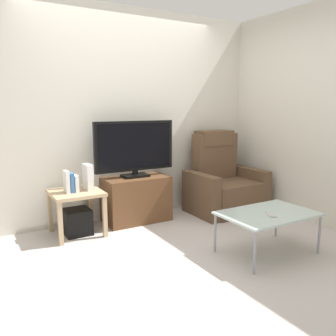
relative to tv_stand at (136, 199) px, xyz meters
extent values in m
plane|color=#BCB2AD|center=(-0.03, -0.85, -0.28)|extent=(6.40, 6.40, 0.00)
cube|color=beige|center=(-0.03, 0.28, 1.02)|extent=(6.40, 0.06, 2.60)
cube|color=beige|center=(1.85, -0.85, 1.02)|extent=(0.06, 4.48, 2.60)
cube|color=brown|center=(0.00, 0.00, 0.00)|extent=(0.79, 0.44, 0.56)
cube|color=black|center=(0.00, -0.21, 0.11)|extent=(0.73, 0.02, 0.02)
cube|color=black|center=(0.00, -0.16, 0.14)|extent=(0.34, 0.11, 0.04)
cube|color=black|center=(0.00, 0.02, 0.29)|extent=(0.32, 0.20, 0.03)
cube|color=black|center=(0.00, 0.02, 0.33)|extent=(0.06, 0.04, 0.05)
cube|color=black|center=(0.00, 0.02, 0.66)|extent=(1.02, 0.05, 0.60)
cube|color=black|center=(0.00, 0.00, 0.66)|extent=(0.94, 0.01, 0.54)
cube|color=brown|center=(1.22, -0.26, -0.07)|extent=(0.70, 0.72, 0.42)
cube|color=brown|center=(1.22, 0.01, 0.45)|extent=(0.64, 0.20, 0.62)
cube|color=brown|center=(1.22, 0.03, 0.70)|extent=(0.50, 0.26, 0.20)
cube|color=brown|center=(0.80, -0.26, 0.00)|extent=(0.14, 0.68, 0.56)
cube|color=brown|center=(1.64, -0.26, 0.00)|extent=(0.14, 0.68, 0.56)
cube|color=tan|center=(-0.77, -0.09, 0.20)|extent=(0.54, 0.54, 0.04)
cube|color=tan|center=(-1.01, -0.32, -0.05)|extent=(0.04, 0.04, 0.46)
cube|color=tan|center=(-0.53, -0.32, -0.05)|extent=(0.04, 0.04, 0.46)
cube|color=tan|center=(-1.01, 0.15, -0.05)|extent=(0.04, 0.04, 0.46)
cube|color=tan|center=(-0.53, 0.15, -0.05)|extent=(0.04, 0.04, 0.46)
cube|color=black|center=(-0.77, -0.09, -0.14)|extent=(0.29, 0.29, 0.29)
cube|color=white|center=(-0.87, -0.11, 0.33)|extent=(0.04, 0.14, 0.24)
cube|color=#3366B2|center=(-0.82, -0.11, 0.32)|extent=(0.04, 0.12, 0.21)
cube|color=white|center=(-0.77, -0.11, 0.30)|extent=(0.04, 0.13, 0.18)
cube|color=white|center=(-0.62, -0.08, 0.36)|extent=(0.07, 0.20, 0.29)
cube|color=#B2C6C1|center=(0.68, -1.52, 0.12)|extent=(0.90, 0.60, 0.02)
cylinder|color=gray|center=(0.26, -1.79, -0.09)|extent=(0.02, 0.02, 0.39)
cylinder|color=gray|center=(1.10, -1.79, -0.09)|extent=(0.02, 0.02, 0.39)
cylinder|color=gray|center=(0.26, -1.25, -0.09)|extent=(0.02, 0.02, 0.39)
cylinder|color=gray|center=(1.10, -1.25, -0.09)|extent=(0.02, 0.02, 0.39)
cube|color=#B7B7BC|center=(0.64, -1.59, 0.13)|extent=(0.13, 0.17, 0.01)
camera|label=1|loc=(-1.78, -3.83, 1.13)|focal=37.51mm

